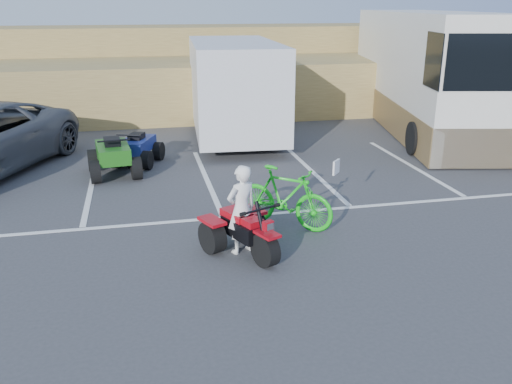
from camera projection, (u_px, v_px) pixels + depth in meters
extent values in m
plane|color=#3A3A3D|center=(247.00, 273.00, 8.55)|extent=(100.00, 100.00, 0.00)
cube|color=white|center=(91.00, 186.00, 12.61)|extent=(0.12, 5.00, 0.01)
cube|color=white|center=(206.00, 179.00, 13.16)|extent=(0.12, 5.00, 0.01)
cube|color=white|center=(312.00, 172.00, 13.70)|extent=(0.12, 5.00, 0.01)
cube|color=white|center=(410.00, 165.00, 14.25)|extent=(0.12, 5.00, 0.01)
cube|color=white|center=(501.00, 159.00, 14.80)|extent=(0.12, 5.00, 0.01)
cube|color=white|center=(223.00, 218.00, 10.76)|extent=(28.00, 0.12, 0.01)
cube|color=olive|center=(176.00, 86.00, 21.13)|extent=(40.00, 6.00, 2.00)
cube|color=olive|center=(169.00, 52.00, 24.03)|extent=(40.00, 4.00, 2.20)
imported|color=white|center=(242.00, 210.00, 9.05)|extent=(0.66, 0.56, 1.54)
imported|color=#14BF19|center=(285.00, 197.00, 10.18)|extent=(1.82, 1.70, 1.17)
cube|color=silver|center=(234.00, 85.00, 16.90)|extent=(2.96, 6.46, 2.62)
cylinder|color=black|center=(235.00, 125.00, 17.32)|extent=(2.36, 0.90, 0.73)
cube|color=silver|center=(425.00, 70.00, 18.07)|extent=(4.66, 10.68, 3.73)
cube|color=brown|center=(421.00, 110.00, 18.51)|extent=(4.71, 10.69, 1.04)
cube|color=black|center=(495.00, 63.00, 12.90)|extent=(2.34, 0.51, 1.35)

